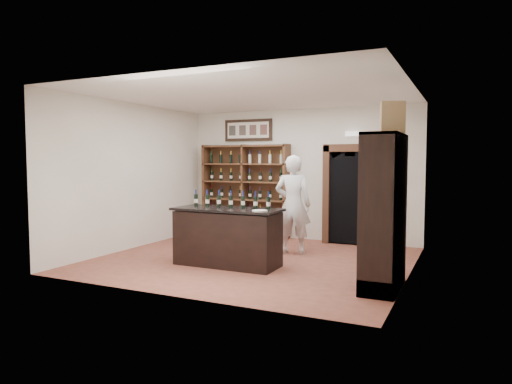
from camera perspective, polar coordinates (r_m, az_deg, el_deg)
floor at (r=8.48m, az=-0.42°, el=-8.45°), size 5.50×5.50×0.00m
ceiling at (r=8.37m, az=-0.43°, el=12.05°), size 5.50×5.50×0.00m
wall_back at (r=10.60m, az=5.43°, el=2.21°), size 5.50×0.04×3.00m
wall_left at (r=9.80m, az=-15.10°, el=1.94°), size 0.04×5.00×3.00m
wall_right at (r=7.52m, az=18.83°, el=1.29°), size 0.04×5.00×3.00m
wine_shelf at (r=10.98m, az=-1.28°, el=0.19°), size 2.20×0.38×2.20m
framed_picture at (r=11.10m, az=-0.98°, el=7.73°), size 1.25×0.04×0.52m
arched_doorway at (r=10.10m, az=11.78°, el=-0.00°), size 1.17×0.35×2.17m
emergency_light at (r=10.18m, az=12.00°, el=7.13°), size 0.30×0.10×0.10m
tasting_counter at (r=7.95m, az=-3.60°, el=-5.66°), size 1.88×0.78×1.00m
counter_bottle_0 at (r=8.35m, az=-7.53°, el=-0.98°), size 0.07×0.07×0.30m
counter_bottle_1 at (r=8.23m, az=-6.12°, el=-1.05°), size 0.07×0.07×0.30m
counter_bottle_2 at (r=8.11m, az=-4.67°, el=-1.11°), size 0.07×0.07×0.30m
counter_bottle_3 at (r=7.99m, az=-3.17°, el=-1.18°), size 0.07×0.07×0.30m
counter_bottle_4 at (r=7.88m, az=-1.64°, el=-1.25°), size 0.07×0.07×0.30m
counter_bottle_5 at (r=7.77m, az=-0.06°, el=-1.32°), size 0.07×0.07×0.30m
counter_bottle_6 at (r=7.67m, az=1.56°, el=-1.39°), size 0.07×0.07×0.30m
side_cabinet at (r=6.74m, az=15.92°, el=-5.32°), size 0.48×1.20×2.20m
shopkeeper at (r=8.92m, az=4.64°, el=-1.57°), size 0.76×0.56×1.93m
plate at (r=7.38m, az=0.47°, el=-2.36°), size 0.25×0.25×0.02m
wine_crate at (r=7.06m, az=16.70°, el=8.84°), size 0.37×0.26×0.49m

